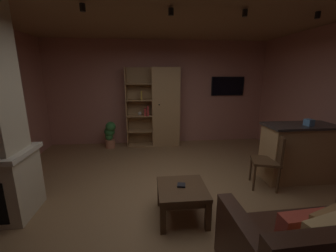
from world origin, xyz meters
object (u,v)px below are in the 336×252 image
at_px(tissue_box, 309,122).
at_px(coffee_table, 182,193).
at_px(bookshelf_cabinet, 162,108).
at_px(wall_mounted_tv, 228,86).
at_px(table_book_0, 181,185).
at_px(potted_floor_plant, 110,134).
at_px(kitchen_bar_counter, 305,152).
at_px(dining_chair, 271,158).

bearing_deg(tissue_box, coffee_table, -161.73).
bearing_deg(bookshelf_cabinet, wall_mounted_tv, 6.58).
bearing_deg(table_book_0, potted_floor_plant, 115.55).
relative_size(kitchen_bar_counter, wall_mounted_tv, 1.67).
relative_size(coffee_table, potted_floor_plant, 0.93).
bearing_deg(coffee_table, kitchen_bar_counter, 19.50).
relative_size(tissue_box, dining_chair, 0.13).
xyz_separation_m(bookshelf_cabinet, potted_floor_plant, (-1.36, -0.14, -0.63)).
xyz_separation_m(bookshelf_cabinet, coffee_table, (0.03, -3.06, -0.66)).
xyz_separation_m(table_book_0, potted_floor_plant, (-1.38, 2.89, -0.07)).
distance_m(table_book_0, dining_chair, 1.69).
xyz_separation_m(coffee_table, table_book_0, (-0.01, 0.03, 0.10)).
distance_m(bookshelf_cabinet, potted_floor_plant, 1.51).
bearing_deg(dining_chair, tissue_box, 11.11).
distance_m(bookshelf_cabinet, coffee_table, 3.13).
height_order(potted_floor_plant, wall_mounted_tv, wall_mounted_tv).
height_order(coffee_table, wall_mounted_tv, wall_mounted_tv).
height_order(tissue_box, dining_chair, tissue_box).
height_order(kitchen_bar_counter, dining_chair, kitchen_bar_counter).
distance_m(tissue_box, wall_mounted_tv, 2.60).
bearing_deg(dining_chair, coffee_table, -158.76).
relative_size(potted_floor_plant, wall_mounted_tv, 0.77).
height_order(coffee_table, potted_floor_plant, potted_floor_plant).
bearing_deg(table_book_0, bookshelf_cabinet, 90.38).
bearing_deg(dining_chair, bookshelf_cabinet, 123.33).
bearing_deg(bookshelf_cabinet, tissue_box, -45.11).
xyz_separation_m(kitchen_bar_counter, table_book_0, (-2.37, -0.81, -0.07)).
bearing_deg(wall_mounted_tv, kitchen_bar_counter, -76.95).
distance_m(bookshelf_cabinet, kitchen_bar_counter, 3.30).
height_order(tissue_box, wall_mounted_tv, wall_mounted_tv).
bearing_deg(kitchen_bar_counter, coffee_table, -160.50).
relative_size(bookshelf_cabinet, coffee_table, 3.15).
xyz_separation_m(table_book_0, wall_mounted_tv, (1.80, 3.24, 1.10)).
xyz_separation_m(coffee_table, wall_mounted_tv, (1.80, 3.27, 1.20)).
distance_m(kitchen_bar_counter, tissue_box, 0.58).
distance_m(tissue_box, potted_floor_plant, 4.31).
relative_size(bookshelf_cabinet, kitchen_bar_counter, 1.35).
distance_m(bookshelf_cabinet, table_book_0, 3.08).
bearing_deg(coffee_table, potted_floor_plant, 115.42).
height_order(coffee_table, table_book_0, table_book_0).
distance_m(coffee_table, table_book_0, 0.10).
bearing_deg(tissue_box, bookshelf_cabinet, 134.89).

